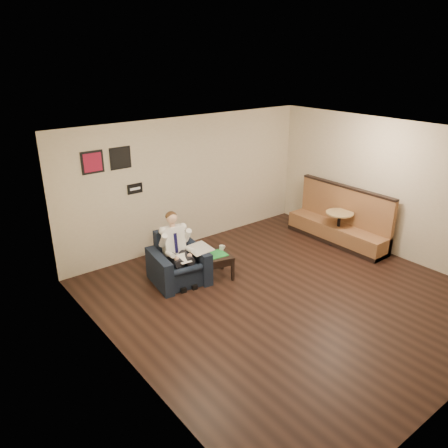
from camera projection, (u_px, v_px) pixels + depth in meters
ground at (286, 295)px, 7.72m from camera, size 6.00×6.00×0.00m
wall_back at (189, 182)px, 9.40m from camera, size 6.00×0.02×2.80m
wall_left at (124, 276)px, 5.49m from camera, size 0.02×6.00×2.80m
wall_right at (393, 189)px, 8.93m from camera, size 0.02×6.00×2.80m
ceiling at (296, 137)px, 6.69m from camera, size 6.00×6.00×0.02m
seating_sign at (135, 189)px, 8.61m from camera, size 0.32×0.02×0.20m
art_print_left at (92, 162)px, 7.91m from camera, size 0.42×0.03×0.42m
art_print_right at (120, 158)px, 8.23m from camera, size 0.42×0.03×0.42m
armchair at (178, 259)px, 8.05m from camera, size 1.07×1.07×0.92m
seated_man at (181, 253)px, 7.89m from camera, size 0.72×0.97×1.25m
lap_papers at (183, 258)px, 7.83m from camera, size 0.23×0.31×0.01m
newspaper at (199, 248)px, 8.08m from camera, size 0.44×0.53×0.01m
side_table at (215, 266)px, 8.28m from camera, size 0.71×0.71×0.47m
green_folder at (214, 255)px, 8.16m from camera, size 0.51×0.39×0.01m
coffee_mug at (221, 248)px, 8.35m from camera, size 0.11×0.11×0.10m
smartphone at (214, 250)px, 8.36m from camera, size 0.16×0.13×0.01m
banquette at (338, 216)px, 9.69m from camera, size 0.58×2.43×1.24m
cafe_table at (338, 228)px, 9.68m from camera, size 0.79×0.79×0.74m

